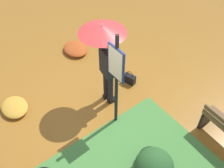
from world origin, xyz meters
TOP-DOWN VIEW (x-y plane):
  - ground_plane at (0.00, 0.00)m, footprint 18.00×18.00m
  - person_with_umbrella at (0.23, -0.15)m, footprint 0.96×0.96m
  - info_sign_post at (-0.45, 0.09)m, footprint 0.44×0.07m
  - handbag at (0.29, -0.93)m, footprint 0.33×0.23m
  - shrub_cluster at (-1.83, 0.29)m, footprint 0.79×0.72m
  - leaf_pile_near_person at (2.20, -0.51)m, footprint 0.79×0.63m
  - leaf_pile_far_path at (1.21, 1.73)m, footprint 0.72×0.58m

SIDE VIEW (x-z plane):
  - ground_plane at x=0.00m, z-range 0.00..0.00m
  - leaf_pile_far_path at x=1.21m, z-range 0.00..0.16m
  - leaf_pile_near_person at x=2.20m, z-range 0.00..0.17m
  - handbag at x=0.29m, z-range -0.06..0.31m
  - shrub_cluster at x=-1.83m, z-range -0.02..0.62m
  - info_sign_post at x=-0.45m, z-range 0.29..2.59m
  - person_with_umbrella at x=0.23m, z-range 0.53..2.57m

